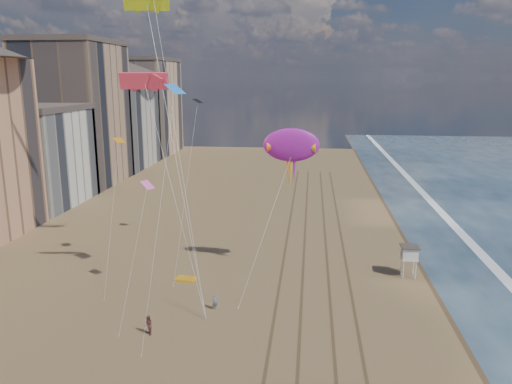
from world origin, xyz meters
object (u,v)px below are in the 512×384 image
(grounded_kite, at_px, (186,279))
(show_kite, at_px, (291,145))
(lifeguard_stand, at_px, (409,253))
(kite_flyer_b, at_px, (148,325))
(kite_flyer_a, at_px, (215,302))

(grounded_kite, distance_m, show_kite, 18.36)
(lifeguard_stand, relative_size, kite_flyer_b, 2.01)
(lifeguard_stand, xyz_separation_m, kite_flyer_b, (-24.37, -15.60, -1.85))
(grounded_kite, height_order, kite_flyer_b, kite_flyer_b)
(kite_flyer_b, bearing_deg, lifeguard_stand, 85.70)
(lifeguard_stand, bearing_deg, show_kite, -174.52)
(lifeguard_stand, bearing_deg, kite_flyer_a, -152.48)
(show_kite, bearing_deg, kite_flyer_b, -128.28)
(show_kite, relative_size, kite_flyer_b, 10.06)
(grounded_kite, height_order, kite_flyer_a, kite_flyer_a)
(lifeguard_stand, height_order, grounded_kite, lifeguard_stand)
(show_kite, bearing_deg, lifeguard_stand, 5.48)
(kite_flyer_a, bearing_deg, kite_flyer_b, -168.98)
(show_kite, distance_m, kite_flyer_a, 17.75)
(kite_flyer_a, bearing_deg, show_kite, 15.89)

